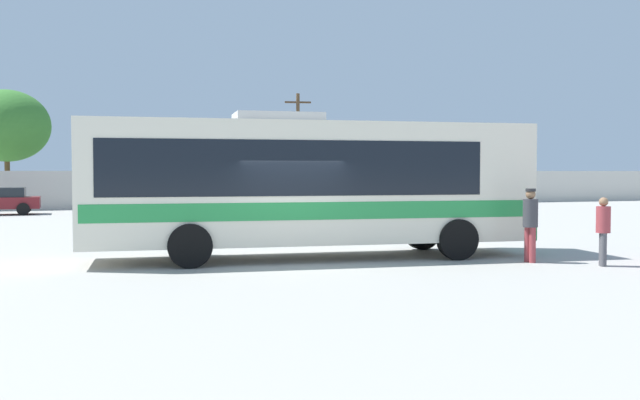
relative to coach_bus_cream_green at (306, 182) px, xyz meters
The scene contains 9 objects.
ground_plane 9.40m from the coach_bus_cream_green, 94.46° to the left, with size 300.00×300.00×0.00m, color #A3A099.
perimeter_wall 26.48m from the coach_bus_cream_green, 91.55° to the left, with size 80.00×0.30×2.27m, color beige.
coach_bus_cream_green is the anchor object (origin of this frame).
attendant_by_bus_door 5.69m from the coach_bus_cream_green, 27.29° to the right, with size 0.41×0.41×1.82m.
passenger_waiting_on_apron 7.31m from the coach_bus_cream_green, 30.85° to the right, with size 0.45×0.45×1.63m.
parked_car_third_grey 23.04m from the coach_bus_cream_green, 95.27° to the left, with size 4.15×2.19×1.46m.
utility_pole_near 30.33m from the coach_bus_cream_green, 73.54° to the left, with size 1.79×0.43×7.56m.
roadside_tree_midleft 32.10m from the coach_bus_cream_green, 108.00° to the left, with size 5.24×5.24×7.30m.
roadside_tree_midright 33.33m from the coach_bus_cream_green, 93.23° to the left, with size 4.34×4.34×5.90m.
Camera 1 is at (-4.75, -16.50, 2.25)m, focal length 39.65 mm.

